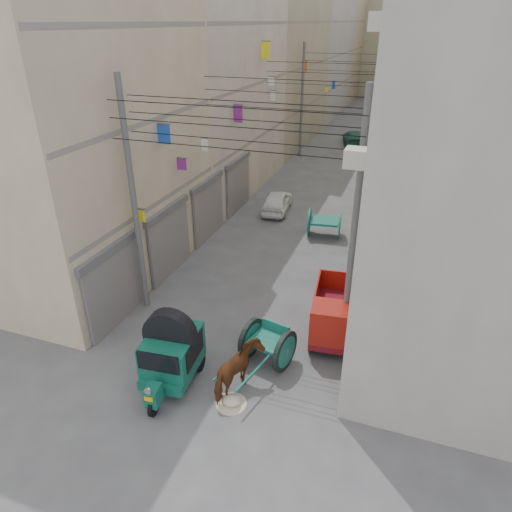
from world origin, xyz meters
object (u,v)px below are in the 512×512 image
at_px(second_cart, 325,222).
at_px(distant_car_grey, 374,152).
at_px(mini_truck, 334,319).
at_px(distant_car_green, 354,138).
at_px(distant_car_white, 277,201).
at_px(auto_rickshaw, 172,351).
at_px(horse, 238,371).
at_px(feed_sack, 231,400).
at_px(tonga_cart, 267,344).

relative_size(second_cart, distant_car_grey, 0.46).
height_order(mini_truck, distant_car_green, mini_truck).
bearing_deg(distant_car_grey, distant_car_white, -111.51).
bearing_deg(auto_rickshaw, second_cart, 74.65).
relative_size(second_cart, horse, 0.99).
height_order(mini_truck, feed_sack, mini_truck).
height_order(feed_sack, distant_car_green, distant_car_green).
bearing_deg(distant_car_green, distant_car_grey, 104.23).
height_order(horse, distant_car_grey, horse).
distance_m(feed_sack, horse, 0.78).
height_order(second_cart, distant_car_green, second_cart).
bearing_deg(distant_car_white, distant_car_green, -102.39).
xyz_separation_m(feed_sack, distant_car_grey, (0.66, 26.34, 0.47)).
distance_m(auto_rickshaw, distant_car_green, 30.11).
relative_size(mini_truck, distant_car_green, 0.79).
distance_m(feed_sack, distant_car_green, 30.45).
bearing_deg(distant_car_green, feed_sack, 79.71).
bearing_deg(horse, distant_car_white, -66.28).
bearing_deg(mini_truck, distant_car_white, 109.99).
relative_size(mini_truck, second_cart, 1.88).
height_order(mini_truck, second_cart, mini_truck).
distance_m(second_cart, distant_car_green, 18.88).
height_order(tonga_cart, second_cart, second_cart).
distance_m(auto_rickshaw, mini_truck, 5.23).
height_order(second_cart, feed_sack, second_cart).
height_order(auto_rickshaw, distant_car_green, auto_rickshaw).
bearing_deg(tonga_cart, horse, -90.30).
bearing_deg(tonga_cart, second_cart, 104.80).
height_order(tonga_cart, distant_car_grey, tonga_cart).
relative_size(distant_car_grey, distant_car_green, 0.91).
bearing_deg(horse, second_cart, -79.34).
bearing_deg(feed_sack, horse, 87.68).
xyz_separation_m(tonga_cart, distant_car_green, (-1.80, 28.41, -0.08)).
bearing_deg(feed_sack, tonga_cart, 79.41).
height_order(auto_rickshaw, feed_sack, auto_rickshaw).
bearing_deg(distant_car_green, horse, 79.79).
distance_m(tonga_cart, feed_sack, 2.10).
relative_size(feed_sack, horse, 0.31).
bearing_deg(distant_car_grey, horse, -96.24).
distance_m(second_cart, feed_sack, 11.61).
xyz_separation_m(distant_car_grey, distant_car_green, (-2.09, 4.07, -0.02)).
distance_m(horse, distant_car_grey, 25.84).
relative_size(auto_rickshaw, tonga_cart, 0.88).
distance_m(mini_truck, horse, 3.80).
distance_m(auto_rickshaw, second_cart, 11.47).
height_order(mini_truck, distant_car_white, mini_truck).
bearing_deg(mini_truck, auto_rickshaw, -145.41).
bearing_deg(distant_car_white, auto_rickshaw, 87.92).
xyz_separation_m(mini_truck, second_cart, (-1.96, 7.87, -0.10)).
distance_m(auto_rickshaw, feed_sack, 2.15).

